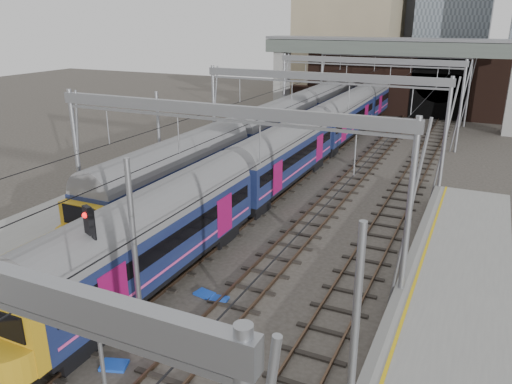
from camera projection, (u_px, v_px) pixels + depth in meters
The scene contains 11 objects.
ground at pixel (106, 374), 16.68m from camera, with size 160.00×160.00×0.00m, color #38332D.
tracks at pixel (278, 219), 29.50m from camera, with size 14.40×80.00×0.22m.
overhead_line at pixel (317, 93), 32.88m from camera, with size 16.80×80.00×8.00m.
retaining_wall at pixel (409, 79), 59.09m from camera, with size 28.00×2.75×9.00m.
overbridge at pixel (390, 57), 53.60m from camera, with size 28.00×3.00×9.25m.
train_main at pixel (317, 133), 40.69m from camera, with size 2.59×59.99×4.53m.
train_second at pixel (275, 127), 42.76m from camera, with size 2.66×46.14×4.62m.
signal_near_centre at pixel (96, 261), 17.17m from camera, with size 0.42×0.49×5.41m.
equip_cover_a at pixel (114, 365), 17.03m from camera, with size 0.89×0.63×0.10m, color blue.
equip_cover_b at pixel (204, 294), 21.44m from camera, with size 0.83×0.58×0.10m, color blue.
equip_cover_c at pixel (219, 299), 21.04m from camera, with size 0.76×0.53×0.09m, color blue.
Camera 1 is at (10.37, -10.30, 11.28)m, focal length 35.00 mm.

